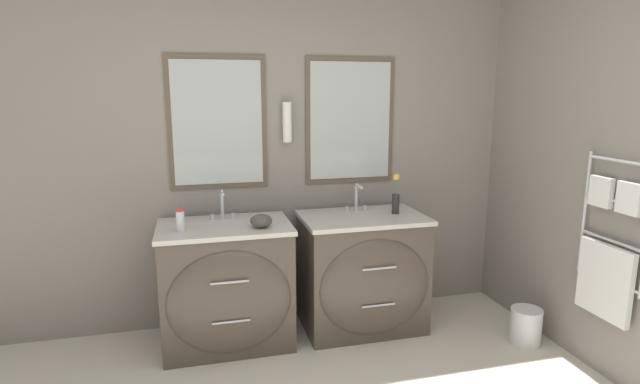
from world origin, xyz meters
The scene contains 10 objects.
wall_back centered at (0.00, 2.08, 1.31)m, with size 5.26×0.15×2.60m.
wall_right centered at (1.86, 0.92, 1.29)m, with size 0.13×4.08×2.60m.
vanity_left centered at (-0.39, 1.68, 0.44)m, with size 0.89×0.65×0.85m.
vanity_right centered at (0.60, 1.68, 0.44)m, with size 0.89×0.65×0.85m.
faucet_left centered at (-0.39, 1.86, 0.95)m, with size 0.17×0.13×0.21m.
faucet_right centered at (0.60, 1.86, 0.95)m, with size 0.17×0.13×0.21m.
toiletry_bottle centered at (-0.67, 1.63, 0.92)m, with size 0.05×0.05×0.15m.
amenity_bowl centered at (-0.15, 1.60, 0.90)m, with size 0.15×0.15×0.09m.
flower_vase centered at (0.85, 1.72, 0.97)m, with size 0.05×0.05×0.30m.
waste_bin centered at (1.63, 1.18, 0.13)m, with size 0.22×0.22×0.25m.
Camera 1 is at (-0.57, -1.58, 1.73)m, focal length 28.00 mm.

